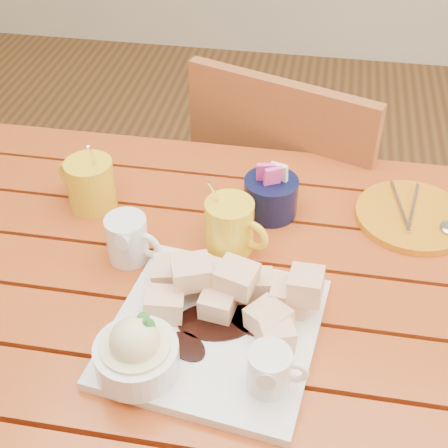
% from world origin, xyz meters
% --- Properties ---
extents(table, '(1.20, 0.79, 0.75)m').
position_xyz_m(table, '(0.00, 0.00, 0.64)').
color(table, '#903C12').
rests_on(table, ground).
extents(dessert_plate, '(0.32, 0.32, 0.12)m').
position_xyz_m(dessert_plate, '(0.00, -0.12, 0.78)').
color(dessert_plate, white).
rests_on(dessert_plate, table).
extents(coffee_mug_left, '(0.12, 0.08, 0.14)m').
position_xyz_m(coffee_mug_left, '(-0.26, 0.16, 0.80)').
color(coffee_mug_left, yellow).
rests_on(coffee_mug_left, table).
extents(coffee_mug_right, '(0.11, 0.08, 0.13)m').
position_xyz_m(coffee_mug_right, '(0.00, 0.09, 0.80)').
color(coffee_mug_right, yellow).
rests_on(coffee_mug_right, table).
extents(cream_pitcher, '(0.10, 0.08, 0.08)m').
position_xyz_m(cream_pitcher, '(-0.15, 0.03, 0.79)').
color(cream_pitcher, white).
rests_on(cream_pitcher, table).
extents(sugar_caddy, '(0.10, 0.10, 0.10)m').
position_xyz_m(sugar_caddy, '(0.06, 0.19, 0.79)').
color(sugar_caddy, black).
rests_on(sugar_caddy, table).
extents(orange_saucer, '(0.20, 0.20, 0.02)m').
position_xyz_m(orange_saucer, '(0.31, 0.21, 0.76)').
color(orange_saucer, orange).
rests_on(orange_saucer, table).
extents(chair_far, '(0.53, 0.53, 0.88)m').
position_xyz_m(chair_far, '(0.08, 0.54, 0.49)').
color(chair_far, brown).
rests_on(chair_far, ground).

